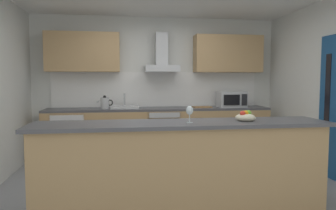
% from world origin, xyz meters
% --- Properties ---
extents(ground, '(5.62, 4.98, 0.02)m').
position_xyz_m(ground, '(0.00, 0.00, -0.01)').
color(ground, gray).
extents(wall_back, '(5.62, 0.12, 2.60)m').
position_xyz_m(wall_back, '(0.00, 2.05, 1.30)').
color(wall_back, silver).
rests_on(wall_back, ground).
extents(backsplash_tile, '(3.93, 0.02, 0.66)m').
position_xyz_m(backsplash_tile, '(0.00, 1.98, 1.23)').
color(backsplash_tile, white).
extents(counter_back, '(4.07, 0.60, 0.90)m').
position_xyz_m(counter_back, '(0.00, 1.67, 0.45)').
color(counter_back, tan).
rests_on(counter_back, ground).
extents(counter_island, '(3.18, 0.64, 0.96)m').
position_xyz_m(counter_island, '(-0.03, -0.77, 0.49)').
color(counter_island, tan).
rests_on(counter_island, ground).
extents(upper_cabinets, '(4.01, 0.32, 0.70)m').
position_xyz_m(upper_cabinets, '(0.00, 1.82, 1.91)').
color(upper_cabinets, tan).
extents(oven, '(0.60, 0.62, 0.80)m').
position_xyz_m(oven, '(0.06, 1.64, 0.46)').
color(oven, slate).
rests_on(oven, ground).
extents(refrigerator, '(0.58, 0.60, 0.85)m').
position_xyz_m(refrigerator, '(-1.59, 1.64, 0.43)').
color(refrigerator, white).
rests_on(refrigerator, ground).
extents(microwave, '(0.50, 0.38, 0.30)m').
position_xyz_m(microwave, '(1.37, 1.62, 1.05)').
color(microwave, '#B7BABC').
rests_on(microwave, counter_back).
extents(sink, '(0.50, 0.40, 0.26)m').
position_xyz_m(sink, '(-0.62, 1.65, 0.93)').
color(sink, silver).
rests_on(sink, counter_back).
extents(kettle, '(0.29, 0.15, 0.24)m').
position_xyz_m(kettle, '(-0.97, 1.61, 1.01)').
color(kettle, '#B7BABC').
rests_on(kettle, counter_back).
extents(range_hood, '(0.62, 0.45, 0.72)m').
position_xyz_m(range_hood, '(0.06, 1.77, 1.79)').
color(range_hood, '#B7BABC').
extents(wine_glass, '(0.08, 0.08, 0.18)m').
position_xyz_m(wine_glass, '(0.03, -0.83, 1.09)').
color(wine_glass, silver).
rests_on(wine_glass, counter_island).
extents(fruit_bowl, '(0.22, 0.22, 0.12)m').
position_xyz_m(fruit_bowl, '(0.68, -0.77, 1.01)').
color(fruit_bowl, beige).
rests_on(fruit_bowl, counter_island).
extents(chopping_board, '(0.35, 0.24, 0.02)m').
position_xyz_m(chopping_board, '(0.80, 1.62, 0.91)').
color(chopping_board, '#9E7247').
rests_on(chopping_board, counter_back).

